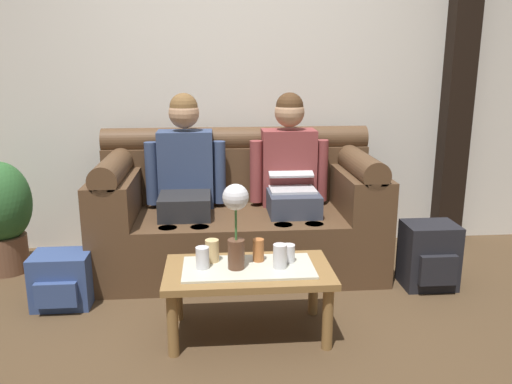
{
  "coord_description": "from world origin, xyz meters",
  "views": [
    {
      "loc": [
        -0.17,
        -2.36,
        1.44
      ],
      "look_at": [
        0.1,
        0.85,
        0.62
      ],
      "focal_mm": 36.54,
      "sensor_mm": 36.0,
      "label": 1
    }
  ],
  "objects_px": {
    "couch": "(239,215)",
    "backpack_left": "(62,280)",
    "potted_plant": "(2,212)",
    "cup_far_center": "(212,251)",
    "flower_vase": "(236,216)",
    "cup_near_left": "(288,253)",
    "cup_far_right": "(202,258)",
    "coffee_table": "(248,277)",
    "cup_near_right": "(280,256)",
    "person_left": "(185,177)",
    "cup_far_left": "(258,250)",
    "person_right": "(291,175)",
    "backpack_right": "(429,256)"
  },
  "relations": [
    {
      "from": "couch",
      "to": "backpack_left",
      "type": "relative_size",
      "value": 5.7
    },
    {
      "from": "potted_plant",
      "to": "cup_far_center",
      "type": "bearing_deg",
      "value": -32.41
    },
    {
      "from": "flower_vase",
      "to": "potted_plant",
      "type": "distance_m",
      "value": 1.87
    },
    {
      "from": "cup_near_left",
      "to": "cup_far_center",
      "type": "relative_size",
      "value": 0.79
    },
    {
      "from": "cup_far_right",
      "to": "backpack_left",
      "type": "xyz_separation_m",
      "value": [
        -0.85,
        0.43,
        -0.28
      ]
    },
    {
      "from": "coffee_table",
      "to": "cup_near_right",
      "type": "height_order",
      "value": "cup_near_right"
    },
    {
      "from": "person_left",
      "to": "cup_near_left",
      "type": "relative_size",
      "value": 12.82
    },
    {
      "from": "coffee_table",
      "to": "cup_far_right",
      "type": "height_order",
      "value": "cup_far_right"
    },
    {
      "from": "person_left",
      "to": "cup_near_left",
      "type": "distance_m",
      "value": 1.12
    },
    {
      "from": "person_left",
      "to": "cup_far_right",
      "type": "bearing_deg",
      "value": -82.6
    },
    {
      "from": "flower_vase",
      "to": "couch",
      "type": "bearing_deg",
      "value": 86.33
    },
    {
      "from": "cup_near_right",
      "to": "cup_far_left",
      "type": "xyz_separation_m",
      "value": [
        -0.1,
        0.1,
        -0.0
      ]
    },
    {
      "from": "cup_far_center",
      "to": "person_left",
      "type": "bearing_deg",
      "value": 101.28
    },
    {
      "from": "person_left",
      "to": "cup_near_left",
      "type": "bearing_deg",
      "value": -57.82
    },
    {
      "from": "cup_near_right",
      "to": "potted_plant",
      "type": "distance_m",
      "value": 2.05
    },
    {
      "from": "person_right",
      "to": "backpack_right",
      "type": "distance_m",
      "value": 1.06
    },
    {
      "from": "person_left",
      "to": "potted_plant",
      "type": "height_order",
      "value": "person_left"
    },
    {
      "from": "cup_far_right",
      "to": "person_right",
      "type": "bearing_deg",
      "value": 58.31
    },
    {
      "from": "cup_far_center",
      "to": "potted_plant",
      "type": "height_order",
      "value": "potted_plant"
    },
    {
      "from": "cup_near_right",
      "to": "backpack_right",
      "type": "distance_m",
      "value": 1.2
    },
    {
      "from": "cup_far_left",
      "to": "backpack_left",
      "type": "relative_size",
      "value": 0.36
    },
    {
      "from": "coffee_table",
      "to": "flower_vase",
      "type": "xyz_separation_m",
      "value": [
        -0.06,
        -0.02,
        0.34
      ]
    },
    {
      "from": "couch",
      "to": "backpack_right",
      "type": "relative_size",
      "value": 4.56
    },
    {
      "from": "backpack_left",
      "to": "cup_far_left",
      "type": "bearing_deg",
      "value": -17.17
    },
    {
      "from": "person_left",
      "to": "flower_vase",
      "type": "xyz_separation_m",
      "value": [
        0.3,
        -1.0,
        0.01
      ]
    },
    {
      "from": "coffee_table",
      "to": "cup_near_left",
      "type": "relative_size",
      "value": 9.22
    },
    {
      "from": "cup_near_left",
      "to": "backpack_right",
      "type": "distance_m",
      "value": 1.11
    },
    {
      "from": "person_left",
      "to": "cup_far_center",
      "type": "height_order",
      "value": "person_left"
    },
    {
      "from": "person_right",
      "to": "flower_vase",
      "type": "relative_size",
      "value": 2.71
    },
    {
      "from": "coffee_table",
      "to": "cup_far_right",
      "type": "relative_size",
      "value": 7.7
    },
    {
      "from": "flower_vase",
      "to": "potted_plant",
      "type": "xyz_separation_m",
      "value": [
        -1.55,
        1.01,
        -0.24
      ]
    },
    {
      "from": "flower_vase",
      "to": "backpack_right",
      "type": "height_order",
      "value": "flower_vase"
    },
    {
      "from": "potted_plant",
      "to": "cup_near_left",
      "type": "bearing_deg",
      "value": -27.3
    },
    {
      "from": "coffee_table",
      "to": "cup_near_right",
      "type": "relative_size",
      "value": 6.95
    },
    {
      "from": "person_left",
      "to": "backpack_right",
      "type": "height_order",
      "value": "person_left"
    },
    {
      "from": "person_right",
      "to": "potted_plant",
      "type": "height_order",
      "value": "person_right"
    },
    {
      "from": "person_left",
      "to": "backpack_left",
      "type": "xyz_separation_m",
      "value": [
        -0.72,
        -0.55,
        -0.5
      ]
    },
    {
      "from": "person_left",
      "to": "couch",
      "type": "bearing_deg",
      "value": 0.22
    },
    {
      "from": "cup_near_right",
      "to": "potted_plant",
      "type": "relative_size",
      "value": 0.16
    },
    {
      "from": "cup_far_center",
      "to": "potted_plant",
      "type": "distance_m",
      "value": 1.69
    },
    {
      "from": "flower_vase",
      "to": "cup_near_left",
      "type": "distance_m",
      "value": 0.37
    },
    {
      "from": "flower_vase",
      "to": "cup_far_center",
      "type": "distance_m",
      "value": 0.28
    },
    {
      "from": "coffee_table",
      "to": "cup_far_right",
      "type": "distance_m",
      "value": 0.27
    },
    {
      "from": "couch",
      "to": "backpack_left",
      "type": "xyz_separation_m",
      "value": [
        -1.09,
        -0.55,
        -0.22
      ]
    },
    {
      "from": "flower_vase",
      "to": "person_left",
      "type": "bearing_deg",
      "value": 106.84
    },
    {
      "from": "flower_vase",
      "to": "coffee_table",
      "type": "bearing_deg",
      "value": 15.51
    },
    {
      "from": "cup_near_right",
      "to": "potted_plant",
      "type": "xyz_separation_m",
      "value": [
        -1.78,
        1.03,
        -0.02
      ]
    },
    {
      "from": "person_right",
      "to": "backpack_right",
      "type": "relative_size",
      "value": 2.89
    },
    {
      "from": "cup_near_right",
      "to": "potted_plant",
      "type": "bearing_deg",
      "value": 150.06
    },
    {
      "from": "cup_far_center",
      "to": "backpack_right",
      "type": "bearing_deg",
      "value": 16.69
    }
  ]
}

